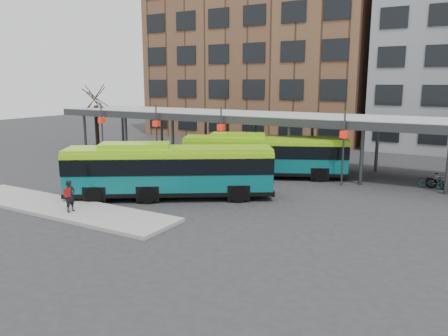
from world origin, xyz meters
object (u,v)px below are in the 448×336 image
(bus_rear, at_px, (264,155))
(tree, at_px, (97,126))
(bus_front, at_px, (169,170))

(bus_rear, bearing_deg, tree, 147.75)
(tree, height_order, bus_rear, tree)
(bus_front, bearing_deg, bus_rear, 40.69)
(bus_rear, bearing_deg, bus_front, -131.20)
(tree, height_order, bus_front, tree)
(tree, bearing_deg, bus_rear, -7.76)
(bus_front, relative_size, bus_rear, 1.00)
(tree, distance_m, bus_rear, 18.77)
(tree, xyz_separation_m, bus_front, (16.23, -10.34, -0.77))
(tree, xyz_separation_m, bus_rear, (18.58, -2.53, -0.83))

